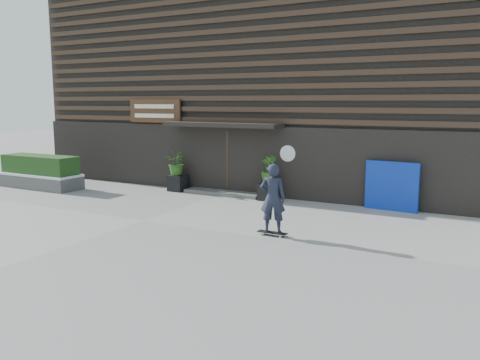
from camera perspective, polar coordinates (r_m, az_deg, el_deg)
The scene contains 12 objects.
ground at distance 14.37m, azimuth -11.11°, elevation -4.65°, with size 80.00×80.00×0.00m, color gray.
entrance_step at distance 18.07m, azimuth -1.90°, elevation -1.47°, with size 3.00×0.80×0.12m, color #4F4F4D.
planter_pot_left at distance 18.88m, azimuth -7.22°, elevation -0.35°, with size 0.60×0.60×0.60m, color black.
bamboo_left at distance 18.77m, azimuth -7.26°, elevation 2.00°, with size 0.86×0.75×0.96m, color #2D591E.
planter_pot_right at distance 17.00m, azimuth 3.32°, elevation -1.34°, with size 0.60×0.60×0.60m, color black.
bamboo_right at distance 16.88m, azimuth 3.34°, elevation 1.27°, with size 0.54×0.54×0.96m, color #2D591E.
raised_bed at distance 20.96m, azimuth -22.05°, elevation -0.15°, with size 3.50×1.20×0.50m, color #484846.
snow_layer at distance 20.91m, azimuth -22.10°, elevation 0.64°, with size 3.50×1.20×0.08m, color white.
hedge at distance 20.86m, azimuth -22.16°, elevation 1.69°, with size 3.30×1.00×0.70m, color #1B3D16.
blue_tarp at distance 15.98m, azimuth 17.15°, elevation -0.69°, with size 1.64×0.12×1.54m, color #0D2AA9.
building at distance 22.58m, azimuth 4.95°, elevation 10.62°, with size 18.00×11.00×8.00m.
skateboarder at distance 12.37m, azimuth 3.81°, elevation -2.14°, with size 0.78×0.61×1.85m.
Camera 1 is at (8.87, -10.80, 3.37)m, focal length 36.85 mm.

